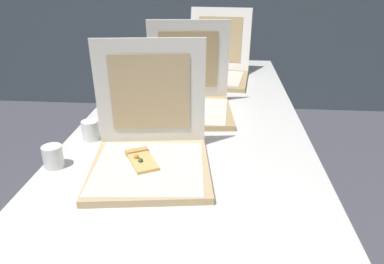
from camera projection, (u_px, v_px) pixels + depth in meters
name	position (u px, v px, depth m)	size (l,w,h in m)	color
table	(191.00, 137.00, 1.47)	(0.91, 2.38, 0.76)	silver
pizza_box_front	(150.00, 151.00, 1.15)	(0.41, 0.41, 0.39)	tan
pizza_box_middle	(189.00, 100.00, 1.59)	(0.40, 0.40, 0.38)	tan
pizza_box_back	(215.00, 70.00, 2.07)	(0.41, 0.51, 0.37)	tan
cup_white_near_center	(91.00, 130.00, 1.34)	(0.06, 0.06, 0.07)	white
cup_white_near_left	(53.00, 157.00, 1.15)	(0.06, 0.06, 0.07)	white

